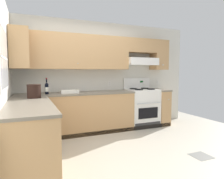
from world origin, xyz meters
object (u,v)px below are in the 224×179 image
object	(u,v)px
stove	(142,107)
wine_bottle	(47,88)
bowl	(69,92)
bucket	(34,91)

from	to	relation	value
stove	wine_bottle	xyz separation A→B (m)	(-2.28, -0.10, 0.56)
stove	bowl	distance (m)	1.88
bowl	bucket	world-z (taller)	bucket
stove	wine_bottle	world-z (taller)	wine_bottle
wine_bottle	bowl	size ratio (longest dim) A/B	0.88
bucket	wine_bottle	bearing A→B (deg)	64.70
stove	bowl	bearing A→B (deg)	-178.63
stove	bowl	xyz separation A→B (m)	(-1.82, -0.04, 0.45)
wine_bottle	bowl	bearing A→B (deg)	7.46
stove	bowl	size ratio (longest dim) A/B	3.24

